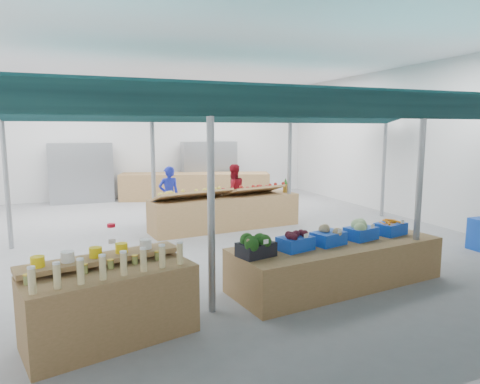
{
  "coord_description": "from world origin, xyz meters",
  "views": [
    {
      "loc": [
        -2.63,
        -9.33,
        2.46
      ],
      "look_at": [
        0.33,
        -1.6,
        1.25
      ],
      "focal_mm": 32.0,
      "sensor_mm": 36.0,
      "label": 1
    }
  ],
  "objects_px": {
    "fruit_counter": "(226,212)",
    "vendor_right": "(233,191)",
    "bottle_shelf": "(110,301)",
    "vendor_left": "(169,195)",
    "veg_counter": "(337,264)"
  },
  "relations": [
    {
      "from": "fruit_counter",
      "to": "vendor_right",
      "type": "relative_size",
      "value": 2.5
    },
    {
      "from": "fruit_counter",
      "to": "bottle_shelf",
      "type": "bearing_deg",
      "value": -129.08
    },
    {
      "from": "fruit_counter",
      "to": "vendor_left",
      "type": "xyz_separation_m",
      "value": [
        -1.2,
        1.1,
        0.35
      ]
    },
    {
      "from": "vendor_right",
      "to": "vendor_left",
      "type": "bearing_deg",
      "value": -6.51
    },
    {
      "from": "bottle_shelf",
      "to": "fruit_counter",
      "type": "relative_size",
      "value": 0.54
    },
    {
      "from": "bottle_shelf",
      "to": "fruit_counter",
      "type": "xyz_separation_m",
      "value": [
        3.15,
        4.93,
        -0.05
      ]
    },
    {
      "from": "fruit_counter",
      "to": "vendor_right",
      "type": "distance_m",
      "value": 1.3
    },
    {
      "from": "bottle_shelf",
      "to": "vendor_left",
      "type": "relative_size",
      "value": 1.36
    },
    {
      "from": "fruit_counter",
      "to": "vendor_left",
      "type": "height_order",
      "value": "vendor_left"
    },
    {
      "from": "fruit_counter",
      "to": "veg_counter",
      "type": "bearing_deg",
      "value": -91.47
    },
    {
      "from": "bottle_shelf",
      "to": "vendor_left",
      "type": "height_order",
      "value": "vendor_left"
    },
    {
      "from": "bottle_shelf",
      "to": "vendor_right",
      "type": "relative_size",
      "value": 1.36
    },
    {
      "from": "veg_counter",
      "to": "vendor_left",
      "type": "height_order",
      "value": "vendor_left"
    },
    {
      "from": "veg_counter",
      "to": "fruit_counter",
      "type": "bearing_deg",
      "value": 87.43
    },
    {
      "from": "vendor_right",
      "to": "veg_counter",
      "type": "bearing_deg",
      "value": 81.21
    }
  ]
}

